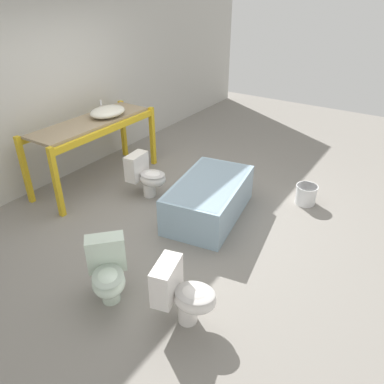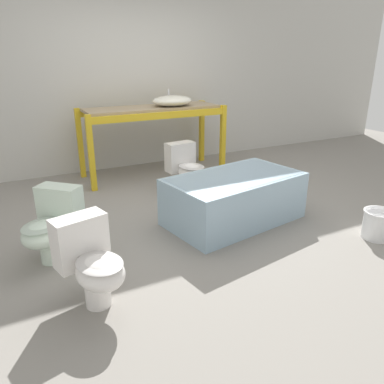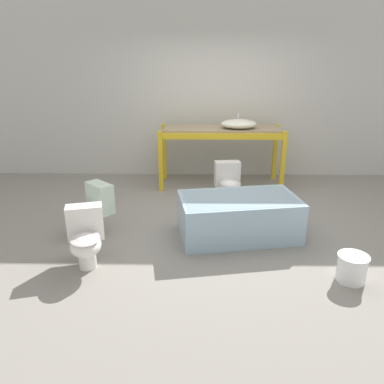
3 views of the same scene
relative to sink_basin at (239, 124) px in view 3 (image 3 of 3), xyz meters
name	(u,v)px [view 3 (image 3 of 3)]	position (x,y,z in m)	size (l,w,h in m)	color
ground_plane	(218,217)	(-0.38, -1.35, -1.06)	(12.00, 12.00, 0.00)	gray
warehouse_wall_rear	(214,86)	(-0.38, 0.70, 0.54)	(10.80, 0.08, 3.20)	beige
shelving_rack	(221,136)	(-0.28, 0.08, -0.22)	(2.04, 0.73, 0.99)	gold
sink_basin	(239,124)	(0.00, 0.00, 0.00)	(0.58, 0.44, 0.23)	silver
bathtub_main	(239,214)	(-0.16, -1.89, -0.78)	(1.52, 1.02, 0.50)	#99B7CC
toilet_near	(90,208)	(-1.99, -1.85, -0.73)	(0.63, 0.64, 0.62)	silver
toilet_far	(86,237)	(-1.83, -2.62, -0.73)	(0.47, 0.62, 0.62)	white
toilet_extra	(229,183)	(-0.20, -0.85, -0.73)	(0.40, 0.59, 0.62)	white
bucket_white	(352,267)	(0.86, -2.87, -0.92)	(0.30, 0.30, 0.28)	white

